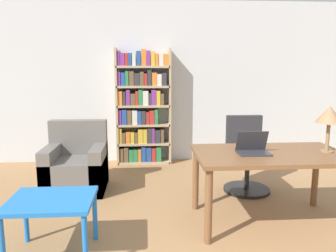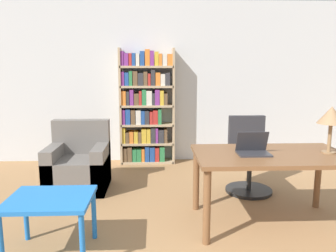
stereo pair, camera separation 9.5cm
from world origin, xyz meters
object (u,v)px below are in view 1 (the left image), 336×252
(table_lamp, at_px, (330,116))
(armchair, at_px, (76,167))
(laptop, at_px, (253,149))
(bookshelf, at_px, (142,108))
(side_table_blue, at_px, (52,207))
(office_chair, at_px, (246,158))
(desk, at_px, (270,162))

(table_lamp, bearing_deg, armchair, 157.88)
(laptop, distance_m, armchair, 2.34)
(armchair, bearing_deg, bookshelf, 54.37)
(side_table_blue, xyz_separation_m, armchair, (-0.13, 1.60, -0.14))
(side_table_blue, bearing_deg, office_chair, 34.27)
(table_lamp, xyz_separation_m, armchair, (-2.75, 1.12, -0.81))
(office_chair, bearing_deg, armchair, 175.82)
(desk, distance_m, office_chair, 0.98)
(bookshelf, bearing_deg, table_lamp, -50.85)
(armchair, bearing_deg, table_lamp, -22.12)
(desk, xyz_separation_m, side_table_blue, (-2.05, -0.48, -0.21))
(table_lamp, xyz_separation_m, office_chair, (-0.52, 0.96, -0.69))
(desk, bearing_deg, armchair, 152.89)
(table_lamp, height_order, armchair, table_lamp)
(table_lamp, bearing_deg, office_chair, 118.71)
(table_lamp, relative_size, bookshelf, 0.25)
(table_lamp, height_order, side_table_blue, table_lamp)
(laptop, bearing_deg, office_chair, 75.69)
(side_table_blue, distance_m, armchair, 1.61)
(desk, distance_m, bookshelf, 2.68)
(laptop, relative_size, side_table_blue, 0.45)
(office_chair, height_order, bookshelf, bookshelf)
(laptop, height_order, office_chair, office_chair)
(table_lamp, xyz_separation_m, bookshelf, (-1.89, 2.32, -0.18))
(laptop, bearing_deg, desk, 6.09)
(desk, relative_size, table_lamp, 3.23)
(armchair, height_order, bookshelf, bookshelf)
(table_lamp, height_order, office_chair, table_lamp)
(desk, bearing_deg, bookshelf, 119.51)
(laptop, height_order, bookshelf, bookshelf)
(laptop, bearing_deg, side_table_blue, -166.00)
(office_chair, xyz_separation_m, armchair, (-2.23, 0.16, -0.12))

